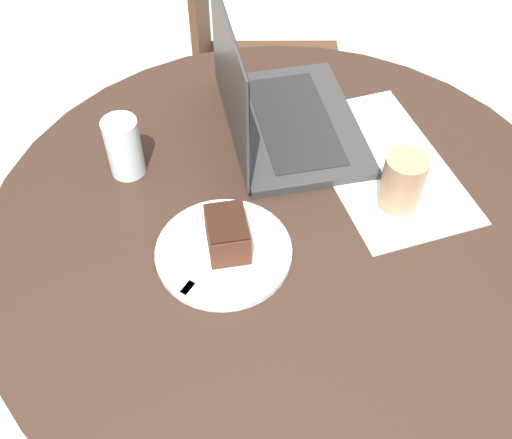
{
  "coord_description": "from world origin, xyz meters",
  "views": [
    {
      "loc": [
        0.6,
        -0.32,
        1.53
      ],
      "look_at": [
        0.02,
        -0.06,
        0.8
      ],
      "focal_mm": 42.0,
      "sensor_mm": 36.0,
      "label": 1
    }
  ],
  "objects_px": {
    "plate": "(224,252)",
    "coffee_glass": "(402,182)",
    "chair": "(248,72)",
    "laptop": "(277,112)"
  },
  "relations": [
    {
      "from": "plate",
      "to": "coffee_glass",
      "type": "height_order",
      "value": "coffee_glass"
    },
    {
      "from": "chair",
      "to": "laptop",
      "type": "xyz_separation_m",
      "value": [
        0.56,
        -0.17,
        0.32
      ]
    },
    {
      "from": "plate",
      "to": "laptop",
      "type": "distance_m",
      "value": 0.32
    },
    {
      "from": "plate",
      "to": "coffee_glass",
      "type": "distance_m",
      "value": 0.32
    },
    {
      "from": "coffee_glass",
      "to": "laptop",
      "type": "distance_m",
      "value": 0.28
    },
    {
      "from": "chair",
      "to": "plate",
      "type": "relative_size",
      "value": 4.2
    },
    {
      "from": "plate",
      "to": "chair",
      "type": "bearing_deg",
      "value": 154.62
    },
    {
      "from": "chair",
      "to": "plate",
      "type": "distance_m",
      "value": 0.93
    },
    {
      "from": "chair",
      "to": "coffee_glass",
      "type": "relative_size",
      "value": 8.86
    },
    {
      "from": "plate",
      "to": "laptop",
      "type": "height_order",
      "value": "laptop"
    }
  ]
}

